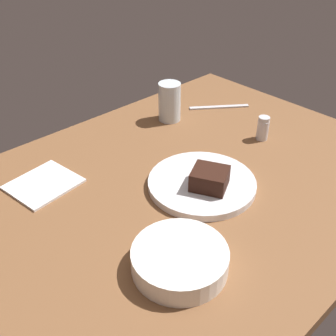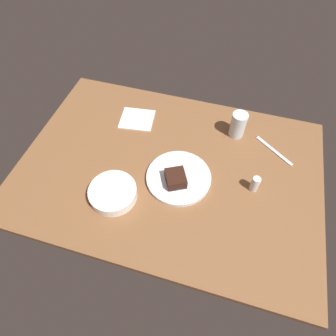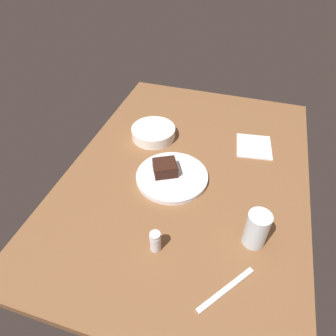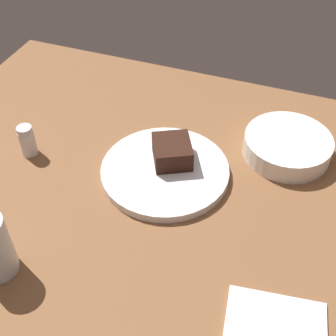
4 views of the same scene
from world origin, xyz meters
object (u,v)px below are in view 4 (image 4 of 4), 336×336
object	(u,v)px
dessert_plate	(165,171)
salt_shaker	(27,141)
chocolate_cake_slice	(172,152)
side_bowl	(287,146)
folded_napkin	(275,335)

from	to	relation	value
dessert_plate	salt_shaker	xyz separation A→B (cm)	(28.49, 3.68, 2.46)
chocolate_cake_slice	salt_shaker	bearing A→B (deg)	12.42
side_bowl	folded_napkin	world-z (taller)	side_bowl
salt_shaker	side_bowl	distance (cm)	53.04
folded_napkin	chocolate_cake_slice	bearing A→B (deg)	-47.50
side_bowl	folded_napkin	bearing A→B (deg)	97.56
chocolate_cake_slice	side_bowl	distance (cm)	23.95
dessert_plate	chocolate_cake_slice	xyz separation A→B (cm)	(-0.51, -2.70, 3.07)
salt_shaker	chocolate_cake_slice	bearing A→B (deg)	-167.58
dessert_plate	chocolate_cake_slice	world-z (taller)	chocolate_cake_slice
side_bowl	folded_napkin	distance (cm)	40.62
chocolate_cake_slice	side_bowl	size ratio (longest dim) A/B	0.44
salt_shaker	folded_napkin	size ratio (longest dim) A/B	0.46
chocolate_cake_slice	salt_shaker	size ratio (longest dim) A/B	1.17
salt_shaker	folded_napkin	distance (cm)	59.60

